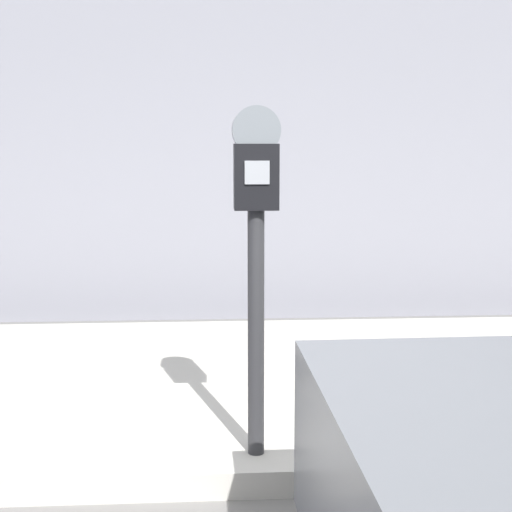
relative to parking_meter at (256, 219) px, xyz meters
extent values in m
cube|color=#BCB7AD|center=(0.03, 1.19, -1.17)|extent=(24.00, 2.80, 0.13)
cube|color=gray|center=(0.03, 3.34, 1.43)|extent=(24.00, 0.30, 5.33)
cylinder|color=#2D2D30|center=(0.00, 0.00, -0.53)|extent=(0.08, 0.08, 1.15)
cube|color=black|center=(0.00, 0.00, 0.19)|extent=(0.20, 0.14, 0.29)
cube|color=gray|center=(0.00, -0.08, 0.21)|extent=(0.11, 0.01, 0.10)
cylinder|color=slate|center=(0.00, 0.00, 0.39)|extent=(0.21, 0.11, 0.21)
camera|label=1|loc=(-0.20, -3.17, 0.31)|focal=50.00mm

